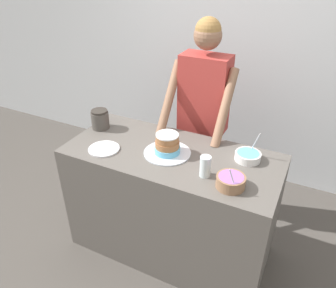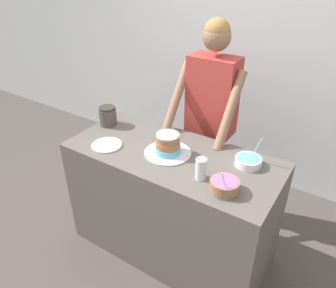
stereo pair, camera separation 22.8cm
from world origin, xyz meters
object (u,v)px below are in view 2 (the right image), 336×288
at_px(ceramic_plate, 107,145).
at_px(stoneware_jar, 108,116).
at_px(person_baker, 211,107).
at_px(cake, 168,146).
at_px(frosting_bowl_blue, 248,161).
at_px(drinking_glass, 201,169).
at_px(frosting_bowl_purple, 225,185).

distance_m(ceramic_plate, stoneware_jar, 0.36).
bearing_deg(person_baker, ceramic_plate, -122.48).
bearing_deg(cake, person_baker, 86.18).
distance_m(person_baker, frosting_bowl_blue, 0.66).
relative_size(frosting_bowl_blue, stoneware_jar, 1.26).
relative_size(frosting_bowl_blue, ceramic_plate, 0.87).
distance_m(cake, frosting_bowl_blue, 0.57).
distance_m(cake, drinking_glass, 0.36).
height_order(cake, stoneware_jar, stoneware_jar).
distance_m(frosting_bowl_purple, stoneware_jar, 1.22).
bearing_deg(person_baker, drinking_glass, -67.67).
bearing_deg(drinking_glass, frosting_bowl_purple, -11.53).
bearing_deg(ceramic_plate, frosting_bowl_blue, 18.81).
distance_m(frosting_bowl_blue, drinking_glass, 0.37).
height_order(drinking_glass, ceramic_plate, drinking_glass).
relative_size(person_baker, frosting_bowl_blue, 8.98).
xyz_separation_m(frosting_bowl_purple, ceramic_plate, (-0.96, 0.01, -0.04)).
height_order(frosting_bowl_blue, stoneware_jar, frosting_bowl_blue).
relative_size(cake, frosting_bowl_purple, 1.87).
relative_size(frosting_bowl_purple, drinking_glass, 1.25).
bearing_deg(cake, drinking_glass, -21.70).
bearing_deg(ceramic_plate, frosting_bowl_purple, -0.69).
bearing_deg(frosting_bowl_purple, stoneware_jar, 166.65).
bearing_deg(drinking_glass, frosting_bowl_blue, 56.89).
bearing_deg(cake, frosting_bowl_blue, 17.81).
bearing_deg(ceramic_plate, cake, 20.03).
height_order(frosting_bowl_purple, drinking_glass, frosting_bowl_purple).
bearing_deg(drinking_glass, stoneware_jar, 166.32).
height_order(cake, frosting_bowl_blue, frosting_bowl_blue).
xyz_separation_m(cake, stoneware_jar, (-0.67, 0.11, 0.01)).
bearing_deg(ceramic_plate, drinking_glass, 1.89).
distance_m(person_baker, cake, 0.60).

